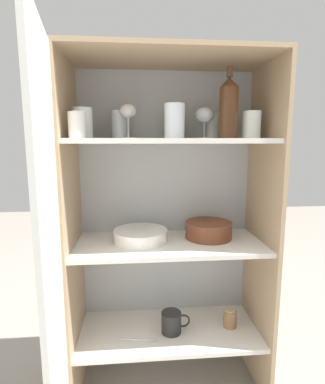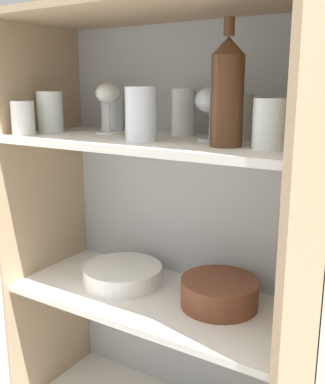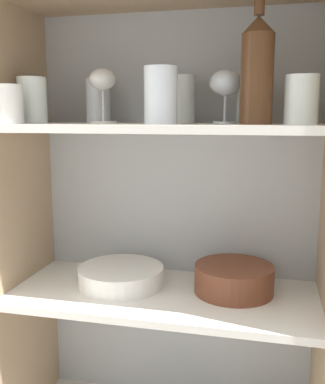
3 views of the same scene
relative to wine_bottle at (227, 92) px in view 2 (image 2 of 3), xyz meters
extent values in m
cube|color=#B2B7BC|center=(-0.24, 0.24, -0.55)|extent=(0.87, 0.02, 1.49)
cube|color=tan|center=(-0.66, 0.05, -0.55)|extent=(0.02, 0.40, 1.49)
cube|color=tan|center=(0.19, 0.05, -0.55)|extent=(0.02, 0.40, 1.49)
cube|color=tan|center=(-0.24, 0.05, 0.20)|extent=(0.87, 0.40, 0.02)
cube|color=silver|center=(-0.24, 0.05, -0.59)|extent=(0.83, 0.36, 0.02)
cube|color=silver|center=(-0.24, 0.05, -0.13)|extent=(0.83, 0.36, 0.02)
cylinder|color=white|center=(-0.20, 0.16, -0.06)|extent=(0.07, 0.07, 0.13)
cylinder|color=white|center=(0.10, 0.01, -0.07)|extent=(0.08, 0.08, 0.11)
cylinder|color=white|center=(-0.22, -0.02, -0.06)|extent=(0.08, 0.08, 0.14)
cylinder|color=white|center=(-0.45, 0.15, -0.06)|extent=(0.07, 0.07, 0.12)
cylinder|color=white|center=(-0.02, 0.14, -0.07)|extent=(0.06, 0.06, 0.12)
cylinder|color=white|center=(-0.59, 0.03, -0.06)|extent=(0.08, 0.08, 0.12)
cylinder|color=white|center=(-0.60, -0.07, -0.08)|extent=(0.07, 0.07, 0.10)
cylinder|color=white|center=(-0.41, 0.08, -0.12)|extent=(0.08, 0.08, 0.01)
cylinder|color=white|center=(-0.41, 0.08, -0.08)|extent=(0.01, 0.01, 0.08)
ellipsoid|color=white|center=(-0.41, 0.08, -0.01)|extent=(0.07, 0.07, 0.06)
cylinder|color=white|center=(-0.08, 0.08, -0.12)|extent=(0.06, 0.06, 0.01)
cylinder|color=white|center=(-0.08, 0.08, -0.09)|extent=(0.01, 0.01, 0.06)
ellipsoid|color=white|center=(-0.08, 0.08, -0.02)|extent=(0.08, 0.08, 0.07)
cylinder|color=#4C2D19|center=(0.00, 0.00, -0.02)|extent=(0.08, 0.08, 0.20)
cone|color=#4C2D19|center=(0.00, 0.00, 0.10)|extent=(0.08, 0.08, 0.04)
cylinder|color=#4C2D19|center=(0.00, 0.00, 0.14)|extent=(0.02, 0.02, 0.04)
cylinder|color=white|center=(-0.36, 0.07, -0.58)|extent=(0.24, 0.24, 0.01)
cylinder|color=white|center=(-0.36, 0.07, -0.57)|extent=(0.24, 0.24, 0.01)
cylinder|color=white|center=(-0.36, 0.07, -0.56)|extent=(0.24, 0.24, 0.01)
cylinder|color=white|center=(-0.36, 0.07, -0.55)|extent=(0.24, 0.24, 0.01)
cylinder|color=white|center=(-0.36, 0.07, -0.54)|extent=(0.24, 0.24, 0.01)
cylinder|color=white|center=(-0.36, 0.07, -0.53)|extent=(0.24, 0.24, 0.01)
cylinder|color=brown|center=(-0.05, 0.09, -0.55)|extent=(0.22, 0.22, 0.08)
torus|color=brown|center=(-0.05, 0.09, -0.51)|extent=(0.21, 0.21, 0.01)
camera|label=1|loc=(-0.38, -1.23, -0.14)|focal=28.00mm
camera|label=2|loc=(0.43, -0.96, 0.01)|focal=42.00mm
camera|label=3|loc=(0.03, -1.09, -0.10)|focal=42.00mm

